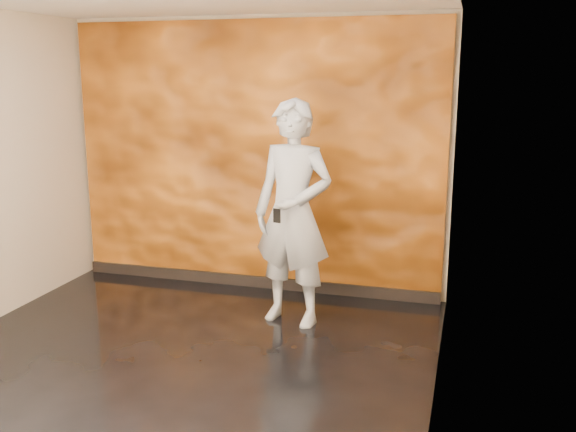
% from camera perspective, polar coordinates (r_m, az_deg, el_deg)
% --- Properties ---
extents(room, '(4.02, 4.02, 2.81)m').
position_cam_1_polar(room, '(4.84, -10.69, 2.43)').
color(room, black).
rests_on(room, ground).
extents(feature_wall, '(3.90, 0.06, 2.75)m').
position_cam_1_polar(feature_wall, '(6.63, -3.08, 5.19)').
color(feature_wall, orange).
rests_on(feature_wall, ground).
extents(baseboard, '(3.90, 0.04, 0.12)m').
position_cam_1_polar(baseboard, '(6.89, -3.06, -5.80)').
color(baseboard, black).
rests_on(baseboard, ground).
extents(man, '(0.82, 0.62, 2.03)m').
position_cam_1_polar(man, '(5.70, 0.46, 0.22)').
color(man, '#91969E').
rests_on(man, ground).
extents(phone, '(0.07, 0.03, 0.12)m').
position_cam_1_polar(phone, '(5.43, -1.00, 0.03)').
color(phone, black).
rests_on(phone, man).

